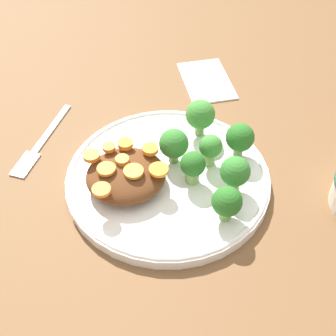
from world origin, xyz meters
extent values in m
plane|color=brown|center=(0.00, 0.00, 0.00)|extent=(4.00, 4.00, 0.00)
cylinder|color=white|center=(0.00, 0.00, 0.01)|extent=(0.29, 0.29, 0.02)
torus|color=white|center=(0.00, 0.00, 0.02)|extent=(0.28, 0.28, 0.01)
ellipsoid|color=#5B3319|center=(0.00, 0.06, 0.03)|extent=(0.10, 0.11, 0.04)
cylinder|color=#7FA85B|center=(-0.02, -0.03, 0.03)|extent=(0.02, 0.02, 0.02)
sphere|color=#286B23|center=(-0.02, -0.03, 0.05)|extent=(0.03, 0.03, 0.03)
cylinder|color=#759E51|center=(-0.09, -0.05, 0.03)|extent=(0.02, 0.02, 0.02)
sphere|color=#286B23|center=(-0.09, -0.05, 0.05)|extent=(0.04, 0.04, 0.04)
cylinder|color=#7FA85B|center=(0.07, -0.07, 0.03)|extent=(0.01, 0.01, 0.03)
sphere|color=#3D8433|center=(0.07, -0.07, 0.05)|extent=(0.04, 0.04, 0.04)
cylinder|color=#7FA85B|center=(-0.05, -0.08, 0.03)|extent=(0.02, 0.02, 0.03)
sphere|color=#337A2D|center=(-0.05, -0.08, 0.05)|extent=(0.04, 0.04, 0.04)
cylinder|color=#759E51|center=(0.03, -0.02, 0.03)|extent=(0.01, 0.01, 0.02)
sphere|color=#337A2D|center=(0.03, -0.02, 0.05)|extent=(0.04, 0.04, 0.04)
cylinder|color=#7FA85B|center=(0.01, -0.06, 0.03)|extent=(0.02, 0.02, 0.02)
sphere|color=#3D8433|center=(0.01, -0.06, 0.05)|extent=(0.03, 0.03, 0.03)
cylinder|color=#759E51|center=(0.01, -0.11, 0.03)|extent=(0.01, 0.01, 0.02)
sphere|color=#286B23|center=(0.01, -0.11, 0.05)|extent=(0.04, 0.04, 0.04)
cylinder|color=orange|center=(-0.02, 0.02, 0.05)|extent=(0.03, 0.03, 0.00)
cylinder|color=orange|center=(0.00, 0.08, 0.05)|extent=(0.03, 0.03, 0.00)
cylinder|color=orange|center=(0.04, 0.05, 0.05)|extent=(0.02, 0.02, 0.01)
cylinder|color=orange|center=(0.03, 0.10, 0.05)|extent=(0.02, 0.02, 0.01)
cylinder|color=orange|center=(-0.03, 0.10, 0.05)|extent=(0.02, 0.02, 0.01)
cylinder|color=orange|center=(0.02, 0.02, 0.05)|extent=(0.02, 0.02, 0.01)
cylinder|color=orange|center=(-0.01, 0.05, 0.05)|extent=(0.03, 0.03, 0.00)
cylinder|color=orange|center=(0.01, 0.06, 0.05)|extent=(0.02, 0.02, 0.01)
cylinder|color=orange|center=(0.04, 0.07, 0.05)|extent=(0.02, 0.02, 0.01)
cube|color=#BCBCBC|center=(0.16, 0.15, 0.00)|extent=(0.10, 0.07, 0.01)
cube|color=#BCBCBC|center=(0.09, 0.19, 0.00)|extent=(0.06, 0.05, 0.01)
cube|color=white|center=(0.21, -0.14, 0.00)|extent=(0.13, 0.09, 0.01)
camera|label=1|loc=(-0.43, 0.13, 0.50)|focal=50.00mm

